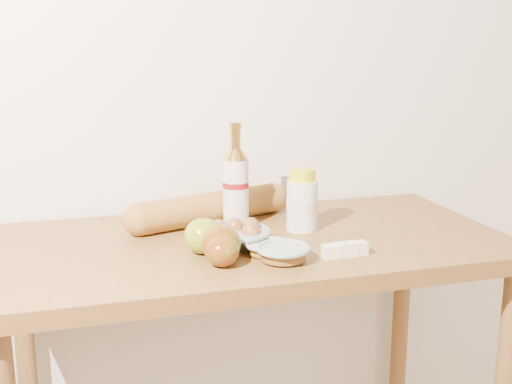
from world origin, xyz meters
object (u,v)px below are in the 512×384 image
table (253,287)px  bourbon_bottle (236,185)px  egg_bowl (236,235)px  cream_bottle (302,202)px  baguette (211,208)px

table → bourbon_bottle: (-0.01, 0.11, 0.23)m
table → egg_bowl: (-0.05, -0.03, 0.15)m
cream_bottle → egg_bowl: size_ratio=0.91×
table → cream_bottle: bearing=15.3°
cream_bottle → egg_bowl: cream_bottle is taller
baguette → bourbon_bottle: bearing=-63.7°
bourbon_bottle → egg_bowl: bourbon_bottle is taller
bourbon_bottle → table: bearing=-105.2°
cream_bottle → baguette: bearing=132.2°
bourbon_bottle → egg_bowl: 0.16m
baguette → table: bearing=-85.6°
cream_bottle → baguette: (-0.20, 0.12, -0.03)m
table → egg_bowl: bearing=-145.8°
table → egg_bowl: egg_bowl is taller
table → egg_bowl: 0.16m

